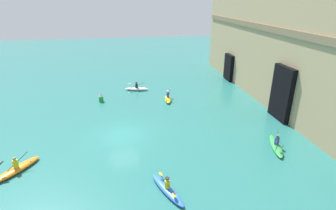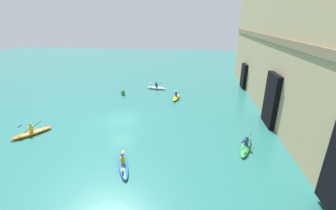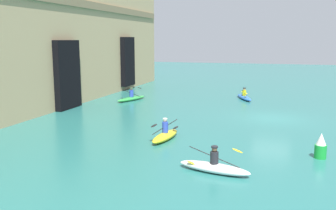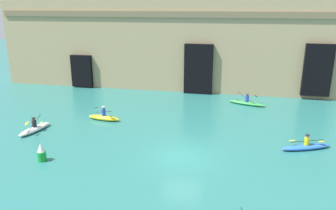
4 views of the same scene
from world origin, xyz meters
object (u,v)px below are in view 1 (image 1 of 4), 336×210
object	(u,v)px
kayak_orange	(17,169)
kayak_blue	(167,189)
marker_buoy	(101,97)
kayak_yellow	(168,98)
kayak_green	(276,145)
kayak_white	(137,89)

from	to	relation	value
kayak_orange	kayak_blue	size ratio (longest dim) A/B	0.94
kayak_blue	marker_buoy	world-z (taller)	marker_buoy
kayak_orange	kayak_yellow	distance (m)	17.08
kayak_green	kayak_white	size ratio (longest dim) A/B	1.16
kayak_orange	kayak_white	xyz separation A→B (m)	(-15.75, 9.15, 0.02)
kayak_blue	kayak_white	size ratio (longest dim) A/B	1.13
kayak_yellow	kayak_orange	bearing A→B (deg)	-40.15
kayak_green	kayak_yellow	size ratio (longest dim) A/B	1.25
kayak_green	marker_buoy	xyz separation A→B (m)	(-12.60, -14.50, 0.32)
kayak_orange	kayak_yellow	xyz separation A→B (m)	(-11.58, 12.56, 0.04)
kayak_blue	kayak_yellow	world-z (taller)	kayak_yellow
kayak_orange	marker_buoy	bearing A→B (deg)	15.10
kayak_blue	kayak_orange	bearing A→B (deg)	46.63
kayak_orange	kayak_white	bearing A→B (deg)	6.27
kayak_white	kayak_yellow	xyz separation A→B (m)	(4.16, 3.40, 0.02)
kayak_orange	marker_buoy	size ratio (longest dim) A/B	2.83
kayak_white	kayak_green	bearing A→B (deg)	-45.38
kayak_green	kayak_blue	world-z (taller)	kayak_green
kayak_white	kayak_yellow	bearing A→B (deg)	-38.96
kayak_green	kayak_orange	size ratio (longest dim) A/B	1.09
kayak_white	marker_buoy	size ratio (longest dim) A/B	2.66
kayak_blue	kayak_white	world-z (taller)	kayak_white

